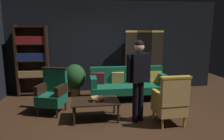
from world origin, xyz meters
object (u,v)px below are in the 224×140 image
at_px(armchair_gilt_accent, 171,101).
at_px(armchair_wing_left, 53,92).
at_px(folding_screen, 144,60).
at_px(standing_figure, 139,74).
at_px(bookshelf, 33,59).
at_px(velvet_couch, 128,83).
at_px(book_tan_leather, 97,97).
at_px(potted_plant, 75,78).
at_px(book_green_cloth, 97,100).
at_px(coffee_table, 95,102).
at_px(book_red_leather, 97,99).

bearing_deg(armchair_gilt_accent, armchair_wing_left, 157.44).
bearing_deg(folding_screen, standing_figure, -109.12).
bearing_deg(bookshelf, armchair_wing_left, -63.79).
bearing_deg(velvet_couch, armchair_wing_left, -158.45).
height_order(armchair_wing_left, book_tan_leather, armchair_wing_left).
xyz_separation_m(bookshelf, velvet_couch, (2.70, -0.74, -0.63)).
distance_m(velvet_couch, book_tan_leather, 1.66).
bearing_deg(velvet_couch, potted_plant, 161.86).
relative_size(potted_plant, book_green_cloth, 3.99).
bearing_deg(coffee_table, book_tan_leather, -50.15).
relative_size(folding_screen, potted_plant, 2.04).
bearing_deg(coffee_table, folding_screen, 51.43).
bearing_deg(book_green_cloth, velvet_couch, 54.45).
xyz_separation_m(coffee_table, book_tan_leather, (0.04, -0.05, 0.13)).
bearing_deg(potted_plant, bookshelf, 168.36).
xyz_separation_m(velvet_couch, armchair_gilt_accent, (0.47, -1.78, 0.03)).
height_order(potted_plant, book_green_cloth, potted_plant).
xyz_separation_m(bookshelf, potted_plant, (1.21, -0.25, -0.55)).
relative_size(folding_screen, bookshelf, 0.93).
height_order(velvet_couch, book_red_leather, velvet_couch).
xyz_separation_m(standing_figure, potted_plant, (-1.36, 2.01, -0.49)).
height_order(coffee_table, book_red_leather, book_red_leather).
bearing_deg(armchair_wing_left, book_tan_leather, -30.14).
distance_m(bookshelf, velvet_couch, 2.87).
height_order(coffee_table, standing_figure, standing_figure).
bearing_deg(folding_screen, book_red_leather, -127.29).
relative_size(bookshelf, armchair_wing_left, 1.97).
relative_size(standing_figure, book_red_leather, 8.27).
bearing_deg(potted_plant, book_tan_leather, -74.02).
height_order(armchair_gilt_accent, book_tan_leather, armchair_gilt_accent).
distance_m(velvet_couch, coffee_table, 1.65).
distance_m(book_red_leather, book_tan_leather, 0.04).
bearing_deg(armchair_gilt_accent, folding_screen, 85.35).
xyz_separation_m(bookshelf, standing_figure, (2.57, -2.26, -0.06)).
bearing_deg(armchair_gilt_accent, bookshelf, 141.55).
xyz_separation_m(folding_screen, bookshelf, (-3.39, -0.08, 0.10)).
height_order(velvet_couch, armchair_wing_left, armchair_wing_left).
distance_m(armchair_wing_left, book_tan_leather, 1.15).
relative_size(armchair_wing_left, book_red_leather, 5.05).
bearing_deg(potted_plant, folding_screen, 8.65).
relative_size(velvet_couch, book_red_leather, 10.30).
relative_size(velvet_couch, armchair_gilt_accent, 2.04).
xyz_separation_m(folding_screen, potted_plant, (-2.18, -0.33, -0.45)).
distance_m(bookshelf, standing_figure, 3.43).
xyz_separation_m(velvet_couch, standing_figure, (-0.13, -1.52, 0.57)).
distance_m(velvet_couch, armchair_wing_left, 2.10).
distance_m(folding_screen, book_tan_leather, 2.77).
height_order(coffee_table, potted_plant, potted_plant).
bearing_deg(coffee_table, book_red_leather, -50.15).
relative_size(velvet_couch, armchair_wing_left, 2.04).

